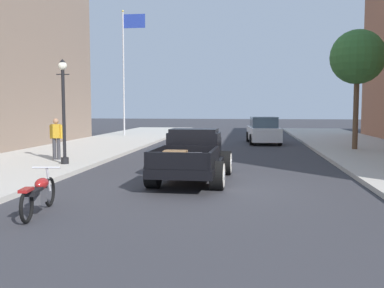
% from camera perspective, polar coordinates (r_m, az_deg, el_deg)
% --- Properties ---
extents(ground_plane, '(140.00, 140.00, 0.00)m').
position_cam_1_polar(ground_plane, '(12.28, 1.69, -5.70)').
color(ground_plane, '#333338').
extents(hotrod_truck_black, '(2.29, 4.98, 1.58)m').
position_cam_1_polar(hotrod_truck_black, '(13.51, 0.22, -1.50)').
color(hotrod_truck_black, black).
rests_on(hotrod_truck_black, ground).
extents(motorcycle_parked, '(0.62, 2.11, 0.93)m').
position_cam_1_polar(motorcycle_parked, '(9.75, -19.42, -6.13)').
color(motorcycle_parked, black).
rests_on(motorcycle_parked, ground).
extents(car_background_white, '(2.12, 4.42, 1.65)m').
position_cam_1_polar(car_background_white, '(27.19, 9.33, 1.68)').
color(car_background_white, silver).
rests_on(car_background_white, ground).
extents(pedestrian_sidewalk_left, '(0.53, 0.22, 1.65)m').
position_cam_1_polar(pedestrian_sidewalk_left, '(18.22, -17.36, 0.98)').
color(pedestrian_sidewalk_left, '#333338').
rests_on(pedestrian_sidewalk_left, sidewalk_left).
extents(street_lamp_near, '(0.50, 0.32, 3.85)m').
position_cam_1_polar(street_lamp_near, '(16.71, -16.48, 5.13)').
color(street_lamp_near, black).
rests_on(street_lamp_near, sidewalk_left).
extents(flagpole, '(1.74, 0.16, 9.16)m').
position_cam_1_polar(flagpole, '(33.00, -8.58, 10.94)').
color(flagpole, '#B2B2B7').
rests_on(flagpole, sidewalk_left).
extents(street_tree_second, '(2.67, 2.67, 5.90)m').
position_cam_1_polar(street_tree_second, '(23.35, 20.85, 10.53)').
color(street_tree_second, brown).
rests_on(street_tree_second, sidewalk_right).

